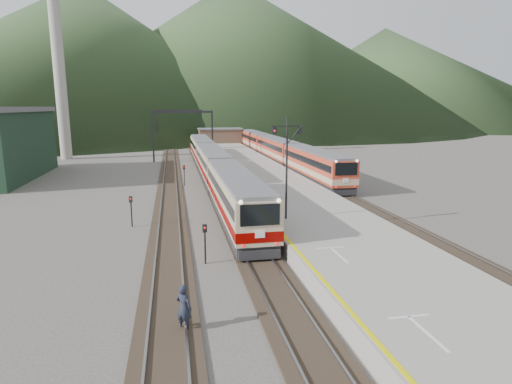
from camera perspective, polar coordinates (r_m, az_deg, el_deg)
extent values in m
plane|color=#47423D|center=(17.04, 6.28, -19.08)|extent=(400.00, 400.00, 0.00)
cube|color=black|center=(54.86, -6.18, 2.29)|extent=(2.60, 200.00, 0.12)
cube|color=slate|center=(54.79, -6.93, 2.36)|extent=(0.10, 200.00, 0.14)
cube|color=slate|center=(54.90, -5.43, 2.42)|extent=(0.10, 200.00, 0.14)
cube|color=black|center=(54.67, -11.41, 2.10)|extent=(2.60, 200.00, 0.12)
cube|color=slate|center=(54.67, -12.17, 2.17)|extent=(0.10, 200.00, 0.14)
cube|color=slate|center=(54.65, -10.66, 2.23)|extent=(0.10, 200.00, 0.14)
cube|color=black|center=(56.97, 5.43, 2.64)|extent=(2.60, 200.00, 0.12)
cube|color=slate|center=(56.76, 4.74, 2.72)|extent=(0.10, 200.00, 0.14)
cube|color=slate|center=(57.16, 6.13, 2.75)|extent=(0.10, 200.00, 0.14)
cube|color=gray|center=(53.59, -0.02, 2.62)|extent=(8.00, 100.00, 1.00)
cube|color=black|center=(69.21, -13.59, 7.19)|extent=(0.25, 0.25, 8.00)
cube|color=black|center=(69.44, -5.84, 7.45)|extent=(0.25, 0.25, 8.00)
cube|color=black|center=(69.02, -9.81, 10.48)|extent=(9.30, 0.22, 0.35)
cube|color=black|center=(94.16, -12.97, 8.23)|extent=(0.25, 0.25, 8.00)
cube|color=black|center=(94.32, -7.26, 8.43)|extent=(0.25, 0.25, 8.00)
cube|color=black|center=(94.02, -10.19, 10.65)|extent=(9.30, 0.22, 0.35)
cylinder|color=#9E998E|center=(78.24, -24.80, 15.00)|extent=(1.80, 1.80, 30.00)
cube|color=brown|center=(92.76, -4.79, 7.44)|extent=(9.00, 4.00, 2.80)
cube|color=slate|center=(92.67, -4.80, 8.40)|extent=(9.40, 4.40, 0.30)
cone|color=#2D3F24|center=(208.16, -21.72, 16.44)|extent=(180.00, 180.00, 60.00)
cone|color=#2D3F24|center=(248.12, -3.12, 17.98)|extent=(220.00, 220.00, 75.00)
cone|color=#2D3F24|center=(252.11, 16.55, 14.59)|extent=(160.00, 160.00, 50.00)
cube|color=tan|center=(32.15, -2.70, -0.79)|extent=(2.69, 18.07, 3.28)
cube|color=tan|center=(50.34, -5.79, 3.57)|extent=(2.69, 18.07, 3.28)
cube|color=tan|center=(68.73, -7.25, 5.60)|extent=(2.69, 18.07, 3.28)
cube|color=#BC3C25|center=(49.74, 7.88, 3.42)|extent=(2.68, 18.04, 3.28)
cube|color=#BC3C25|center=(67.43, 2.78, 5.57)|extent=(2.68, 18.04, 3.28)
cube|color=#BC3C25|center=(85.47, -0.20, 6.79)|extent=(2.68, 18.04, 3.28)
cylinder|color=black|center=(29.03, 4.11, 3.10)|extent=(0.14, 0.14, 6.94)
cube|color=black|center=(28.76, 4.19, 8.76)|extent=(2.20, 0.24, 0.07)
cube|color=black|center=(28.49, 2.46, 8.15)|extent=(0.26, 0.20, 0.50)
cube|color=black|center=(29.09, 5.86, 8.17)|extent=(0.26, 0.20, 0.50)
cylinder|color=black|center=(24.01, -6.80, -7.23)|extent=(0.10, 0.10, 2.00)
cube|color=black|center=(23.70, -6.86, -4.82)|extent=(0.26, 0.22, 0.45)
cylinder|color=black|center=(47.86, -9.54, 2.01)|extent=(0.10, 0.10, 2.00)
cube|color=black|center=(47.70, -9.58, 3.26)|extent=(0.26, 0.22, 0.45)
cylinder|color=black|center=(32.29, -16.27, -2.77)|extent=(0.10, 0.10, 2.00)
cube|color=black|center=(32.06, -16.37, -0.95)|extent=(0.24, 0.20, 0.45)
imported|color=#1C202E|center=(17.38, -9.59, -14.99)|extent=(0.82, 0.79, 1.90)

